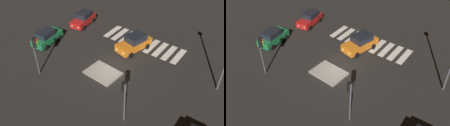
# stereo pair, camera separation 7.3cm
# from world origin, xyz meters

# --- Properties ---
(ground_plane) EXTENTS (80.00, 80.00, 0.00)m
(ground_plane) POSITION_xyz_m (0.00, 0.00, 0.00)
(ground_plane) COLOR black
(traffic_island) EXTENTS (3.56, 2.77, 0.18)m
(traffic_island) POSITION_xyz_m (0.47, 0.95, 0.09)
(traffic_island) COLOR gray
(traffic_island) RESTS_ON ground
(car_green) EXTENTS (2.27, 4.14, 1.73)m
(car_green) POSITION_xyz_m (9.37, 0.43, 0.85)
(car_green) COLOR #196B38
(car_green) RESTS_ON ground
(car_red) EXTENTS (2.32, 4.13, 1.73)m
(car_red) POSITION_xyz_m (8.86, -5.58, 0.85)
(car_red) COLOR red
(car_red) RESTS_ON ground
(car_orange) EXTENTS (2.77, 4.58, 1.89)m
(car_orange) POSITION_xyz_m (0.21, -4.61, 0.93)
(car_orange) COLOR orange
(car_orange) RESTS_ON ground
(traffic_light_north) EXTENTS (0.53, 0.54, 4.28)m
(traffic_light_north) POSITION_xyz_m (5.69, 4.71, 3.25)
(traffic_light_north) COLOR #47474C
(traffic_light_north) RESTS_ON ground
(traffic_light_west) EXTENTS (0.54, 0.54, 4.13)m
(traffic_light_west) POSITION_xyz_m (-4.56, 4.54, 3.13)
(traffic_light_west) COLOR #47474C
(traffic_light_west) RESTS_ON ground
(crosswalk_near) EXTENTS (9.90, 3.20, 0.02)m
(crosswalk_near) POSITION_xyz_m (0.00, -6.42, 0.01)
(crosswalk_near) COLOR silver
(crosswalk_near) RESTS_ON ground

